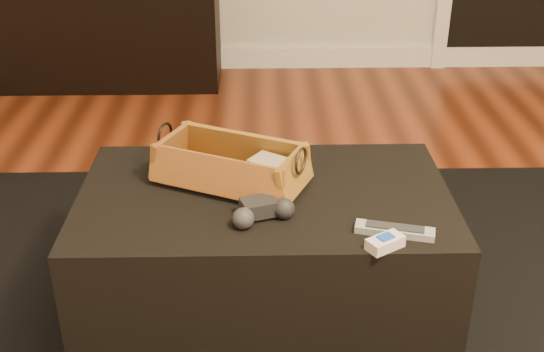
{
  "coord_description": "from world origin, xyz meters",
  "views": [
    {
      "loc": [
        -0.23,
        -1.2,
        1.32
      ],
      "look_at": [
        -0.19,
        0.39,
        0.49
      ],
      "focal_mm": 45.0,
      "sensor_mm": 36.0,
      "label": 1
    }
  ],
  "objects_px": {
    "ottoman": "(265,257)",
    "wicker_basket": "(231,167)",
    "cream_gadget": "(385,243)",
    "media_cabinet": "(86,32)",
    "tv_remote": "(222,175)",
    "game_controller": "(262,211)",
    "silver_remote": "(395,230)"
  },
  "relations": [
    {
      "from": "media_cabinet",
      "to": "silver_remote",
      "type": "relative_size",
      "value": 7.45
    },
    {
      "from": "tv_remote",
      "to": "silver_remote",
      "type": "xyz_separation_m",
      "value": [
        0.43,
        -0.27,
        -0.02
      ]
    },
    {
      "from": "tv_remote",
      "to": "game_controller",
      "type": "relative_size",
      "value": 1.25
    },
    {
      "from": "media_cabinet",
      "to": "ottoman",
      "type": "bearing_deg",
      "value": -65.51
    },
    {
      "from": "game_controller",
      "to": "cream_gadget",
      "type": "bearing_deg",
      "value": -24.52
    },
    {
      "from": "media_cabinet",
      "to": "silver_remote",
      "type": "xyz_separation_m",
      "value": [
        1.27,
        -2.32,
        0.16
      ]
    },
    {
      "from": "ottoman",
      "to": "cream_gadget",
      "type": "bearing_deg",
      "value": -44.51
    },
    {
      "from": "wicker_basket",
      "to": "game_controller",
      "type": "relative_size",
      "value": 2.64
    },
    {
      "from": "tv_remote",
      "to": "game_controller",
      "type": "xyz_separation_m",
      "value": [
        0.11,
        -0.2,
        0.0
      ]
    },
    {
      "from": "ottoman",
      "to": "wicker_basket",
      "type": "height_order",
      "value": "wicker_basket"
    },
    {
      "from": "game_controller",
      "to": "cream_gadget",
      "type": "distance_m",
      "value": 0.32
    },
    {
      "from": "ottoman",
      "to": "cream_gadget",
      "type": "distance_m",
      "value": 0.45
    },
    {
      "from": "ottoman",
      "to": "cream_gadget",
      "type": "height_order",
      "value": "cream_gadget"
    },
    {
      "from": "wicker_basket",
      "to": "cream_gadget",
      "type": "relative_size",
      "value": 4.62
    },
    {
      "from": "wicker_basket",
      "to": "silver_remote",
      "type": "height_order",
      "value": "wicker_basket"
    },
    {
      "from": "media_cabinet",
      "to": "cream_gadget",
      "type": "relative_size",
      "value": 14.68
    },
    {
      "from": "wicker_basket",
      "to": "silver_remote",
      "type": "relative_size",
      "value": 2.34
    },
    {
      "from": "media_cabinet",
      "to": "ottoman",
      "type": "height_order",
      "value": "media_cabinet"
    },
    {
      "from": "wicker_basket",
      "to": "game_controller",
      "type": "distance_m",
      "value": 0.22
    },
    {
      "from": "ottoman",
      "to": "cream_gadget",
      "type": "xyz_separation_m",
      "value": [
        0.28,
        -0.27,
        0.22
      ]
    },
    {
      "from": "game_controller",
      "to": "cream_gadget",
      "type": "xyz_separation_m",
      "value": [
        0.29,
        -0.13,
        -0.01
      ]
    },
    {
      "from": "silver_remote",
      "to": "cream_gadget",
      "type": "xyz_separation_m",
      "value": [
        -0.03,
        -0.06,
        0.0
      ]
    },
    {
      "from": "media_cabinet",
      "to": "ottoman",
      "type": "xyz_separation_m",
      "value": [
        0.96,
        -2.1,
        -0.06
      ]
    },
    {
      "from": "ottoman",
      "to": "game_controller",
      "type": "xyz_separation_m",
      "value": [
        -0.01,
        -0.14,
        0.24
      ]
    },
    {
      "from": "media_cabinet",
      "to": "tv_remote",
      "type": "height_order",
      "value": "media_cabinet"
    },
    {
      "from": "cream_gadget",
      "to": "game_controller",
      "type": "bearing_deg",
      "value": 155.48
    },
    {
      "from": "silver_remote",
      "to": "media_cabinet",
      "type": "bearing_deg",
      "value": 118.74
    },
    {
      "from": "ottoman",
      "to": "tv_remote",
      "type": "xyz_separation_m",
      "value": [
        -0.12,
        0.05,
        0.24
      ]
    },
    {
      "from": "ottoman",
      "to": "silver_remote",
      "type": "relative_size",
      "value": 5.13
    },
    {
      "from": "media_cabinet",
      "to": "game_controller",
      "type": "bearing_deg",
      "value": -67.07
    },
    {
      "from": "cream_gadget",
      "to": "media_cabinet",
      "type": "bearing_deg",
      "value": 117.49
    },
    {
      "from": "game_controller",
      "to": "silver_remote",
      "type": "xyz_separation_m",
      "value": [
        0.32,
        -0.07,
        -0.02
      ]
    }
  ]
}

